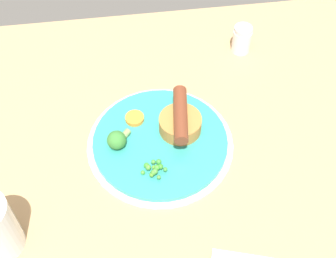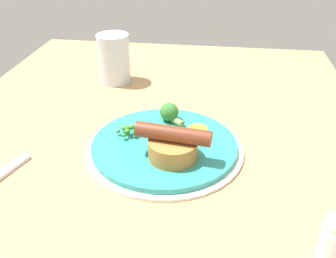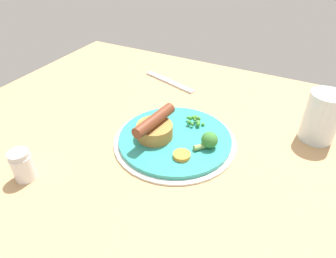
{
  "view_description": "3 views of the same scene",
  "coord_description": "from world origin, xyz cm",
  "px_view_note": "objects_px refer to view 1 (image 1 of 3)",
  "views": [
    {
      "loc": [
        5.38,
        45.88,
        71.29
      ],
      "look_at": [
        -1.44,
        -3.16,
        7.08
      ],
      "focal_mm": 50.0,
      "sensor_mm": 36.0,
      "label": 1
    },
    {
      "loc": [
        -51.26,
        -10.64,
        37.99
      ],
      "look_at": [
        1.22,
        -3.39,
        6.35
      ],
      "focal_mm": 40.0,
      "sensor_mm": 36.0,
      "label": 2
    },
    {
      "loc": [
        21.86,
        -48.85,
        42.99
      ],
      "look_at": [
        -1.53,
        -3.24,
        6.12
      ],
      "focal_mm": 32.0,
      "sensor_mm": 36.0,
      "label": 3
    }
  ],
  "objects_px": {
    "pea_pile": "(154,168)",
    "carrot_slice_0": "(135,118)",
    "salt_shaker": "(242,39)",
    "sausage_pudding": "(180,121)",
    "broccoli_floret_near": "(117,140)",
    "dinner_plate": "(161,143)"
  },
  "relations": [
    {
      "from": "pea_pile",
      "to": "carrot_slice_0",
      "type": "relative_size",
      "value": 1.3
    },
    {
      "from": "salt_shaker",
      "to": "sausage_pudding",
      "type": "bearing_deg",
      "value": 51.68
    },
    {
      "from": "carrot_slice_0",
      "to": "salt_shaker",
      "type": "height_order",
      "value": "salt_shaker"
    },
    {
      "from": "sausage_pudding",
      "to": "salt_shaker",
      "type": "height_order",
      "value": "sausage_pudding"
    },
    {
      "from": "pea_pile",
      "to": "salt_shaker",
      "type": "distance_m",
      "value": 0.36
    },
    {
      "from": "pea_pile",
      "to": "carrot_slice_0",
      "type": "distance_m",
      "value": 0.12
    },
    {
      "from": "carrot_slice_0",
      "to": "sausage_pudding",
      "type": "bearing_deg",
      "value": 156.95
    },
    {
      "from": "carrot_slice_0",
      "to": "salt_shaker",
      "type": "distance_m",
      "value": 0.29
    },
    {
      "from": "sausage_pudding",
      "to": "broccoli_floret_near",
      "type": "height_order",
      "value": "sausage_pudding"
    },
    {
      "from": "dinner_plate",
      "to": "broccoli_floret_near",
      "type": "xyz_separation_m",
      "value": [
        0.08,
        0.0,
        0.02
      ]
    },
    {
      "from": "dinner_plate",
      "to": "carrot_slice_0",
      "type": "height_order",
      "value": "carrot_slice_0"
    },
    {
      "from": "sausage_pudding",
      "to": "pea_pile",
      "type": "height_order",
      "value": "sausage_pudding"
    },
    {
      "from": "broccoli_floret_near",
      "to": "pea_pile",
      "type": "bearing_deg",
      "value": 81.8
    },
    {
      "from": "dinner_plate",
      "to": "sausage_pudding",
      "type": "xyz_separation_m",
      "value": [
        -0.04,
        -0.02,
        0.03
      ]
    },
    {
      "from": "sausage_pudding",
      "to": "pea_pile",
      "type": "bearing_deg",
      "value": -26.68
    },
    {
      "from": "carrot_slice_0",
      "to": "dinner_plate",
      "type": "bearing_deg",
      "value": 128.02
    },
    {
      "from": "dinner_plate",
      "to": "broccoli_floret_near",
      "type": "distance_m",
      "value": 0.08
    },
    {
      "from": "salt_shaker",
      "to": "dinner_plate",
      "type": "bearing_deg",
      "value": 48.25
    },
    {
      "from": "broccoli_floret_near",
      "to": "carrot_slice_0",
      "type": "height_order",
      "value": "broccoli_floret_near"
    },
    {
      "from": "sausage_pudding",
      "to": "carrot_slice_0",
      "type": "height_order",
      "value": "sausage_pudding"
    },
    {
      "from": "broccoli_floret_near",
      "to": "carrot_slice_0",
      "type": "distance_m",
      "value": 0.06
    },
    {
      "from": "dinner_plate",
      "to": "pea_pile",
      "type": "height_order",
      "value": "pea_pile"
    }
  ]
}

